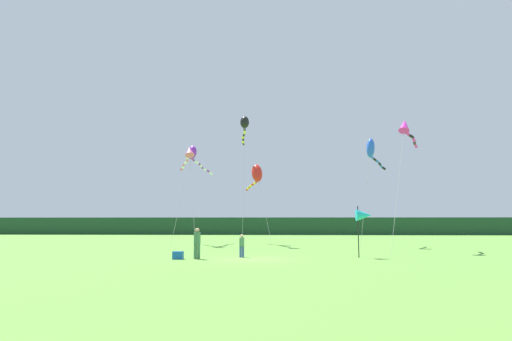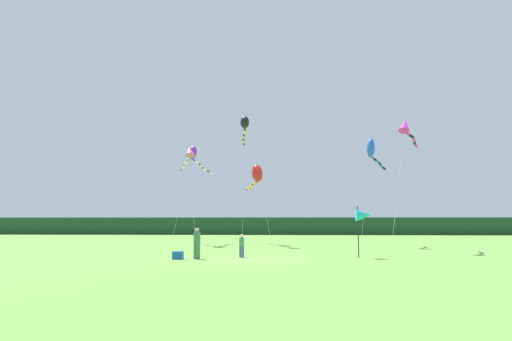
{
  "view_description": "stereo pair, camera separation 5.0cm",
  "coord_description": "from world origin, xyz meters",
  "px_view_note": "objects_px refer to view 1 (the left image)",
  "views": [
    {
      "loc": [
        1.44,
        -25.24,
        2.12
      ],
      "look_at": [
        0.0,
        6.0,
        5.68
      ],
      "focal_mm": 31.21,
      "sensor_mm": 36.0,
      "label": 1
    },
    {
      "loc": [
        1.49,
        -25.24,
        2.12
      ],
      "look_at": [
        0.0,
        6.0,
        5.68
      ],
      "focal_mm": 31.21,
      "sensor_mm": 36.0,
      "label": 2
    }
  ],
  "objects_px": {
    "kite_black": "(244,125)",
    "person_adult": "(197,242)",
    "kite_magenta": "(406,128)",
    "kite_rainbow": "(189,154)",
    "kite_purple": "(194,156)",
    "kite_red": "(257,174)",
    "banner_flag_pole": "(364,216)",
    "kite_blue": "(371,150)",
    "cooler_box": "(178,255)",
    "person_child": "(242,244)"
  },
  "relations": [
    {
      "from": "kite_black",
      "to": "person_adult",
      "type": "bearing_deg",
      "value": -96.22
    },
    {
      "from": "kite_magenta",
      "to": "kite_rainbow",
      "type": "xyz_separation_m",
      "value": [
        -17.48,
        7.14,
        -0.67
      ]
    },
    {
      "from": "kite_black",
      "to": "kite_purple",
      "type": "bearing_deg",
      "value": 167.63
    },
    {
      "from": "kite_red",
      "to": "person_adult",
      "type": "bearing_deg",
      "value": -99.26
    },
    {
      "from": "banner_flag_pole",
      "to": "kite_magenta",
      "type": "height_order",
      "value": "kite_magenta"
    },
    {
      "from": "banner_flag_pole",
      "to": "kite_magenta",
      "type": "relative_size",
      "value": 0.31
    },
    {
      "from": "banner_flag_pole",
      "to": "kite_purple",
      "type": "xyz_separation_m",
      "value": [
        -12.8,
        14.27,
        5.76
      ]
    },
    {
      "from": "kite_blue",
      "to": "kite_rainbow",
      "type": "height_order",
      "value": "kite_blue"
    },
    {
      "from": "person_adult",
      "to": "kite_blue",
      "type": "xyz_separation_m",
      "value": [
        12.69,
        13.13,
        7.24
      ]
    },
    {
      "from": "banner_flag_pole",
      "to": "kite_purple",
      "type": "height_order",
      "value": "kite_purple"
    },
    {
      "from": "kite_red",
      "to": "kite_black",
      "type": "distance_m",
      "value": 4.74
    },
    {
      "from": "kite_black",
      "to": "kite_blue",
      "type": "bearing_deg",
      "value": -7.62
    },
    {
      "from": "kite_blue",
      "to": "kite_rainbow",
      "type": "relative_size",
      "value": 1.03
    },
    {
      "from": "cooler_box",
      "to": "kite_blue",
      "type": "height_order",
      "value": "kite_blue"
    },
    {
      "from": "person_adult",
      "to": "cooler_box",
      "type": "relative_size",
      "value": 2.96
    },
    {
      "from": "person_child",
      "to": "kite_rainbow",
      "type": "distance_m",
      "value": 16.34
    },
    {
      "from": "cooler_box",
      "to": "kite_magenta",
      "type": "height_order",
      "value": "kite_magenta"
    },
    {
      "from": "kite_magenta",
      "to": "kite_purple",
      "type": "bearing_deg",
      "value": 154.29
    },
    {
      "from": "person_adult",
      "to": "kite_blue",
      "type": "distance_m",
      "value": 19.64
    },
    {
      "from": "banner_flag_pole",
      "to": "kite_blue",
      "type": "bearing_deg",
      "value": 75.27
    },
    {
      "from": "kite_magenta",
      "to": "person_child",
      "type": "bearing_deg",
      "value": -152.07
    },
    {
      "from": "person_child",
      "to": "kite_blue",
      "type": "relative_size",
      "value": 0.14
    },
    {
      "from": "person_adult",
      "to": "banner_flag_pole",
      "type": "distance_m",
      "value": 9.82
    },
    {
      "from": "kite_black",
      "to": "kite_purple",
      "type": "distance_m",
      "value": 5.58
    },
    {
      "from": "person_child",
      "to": "cooler_box",
      "type": "bearing_deg",
      "value": -157.33
    },
    {
      "from": "person_adult",
      "to": "person_child",
      "type": "bearing_deg",
      "value": 27.23
    },
    {
      "from": "kite_magenta",
      "to": "kite_rainbow",
      "type": "distance_m",
      "value": 18.9
    },
    {
      "from": "person_child",
      "to": "banner_flag_pole",
      "type": "bearing_deg",
      "value": 1.2
    },
    {
      "from": "kite_red",
      "to": "kite_purple",
      "type": "relative_size",
      "value": 0.82
    },
    {
      "from": "banner_flag_pole",
      "to": "kite_red",
      "type": "bearing_deg",
      "value": 115.36
    },
    {
      "from": "person_adult",
      "to": "kite_red",
      "type": "distance_m",
      "value": 17.23
    },
    {
      "from": "person_adult",
      "to": "kite_magenta",
      "type": "relative_size",
      "value": 0.18
    },
    {
      "from": "kite_magenta",
      "to": "kite_purple",
      "type": "height_order",
      "value": "kite_magenta"
    },
    {
      "from": "kite_blue",
      "to": "kite_red",
      "type": "bearing_deg",
      "value": 163.46
    },
    {
      "from": "kite_blue",
      "to": "kite_purple",
      "type": "distance_m",
      "value": 16.09
    },
    {
      "from": "kite_blue",
      "to": "kite_purple",
      "type": "bearing_deg",
      "value": 170.93
    },
    {
      "from": "person_child",
      "to": "kite_purple",
      "type": "distance_m",
      "value": 17.17
    },
    {
      "from": "cooler_box",
      "to": "kite_rainbow",
      "type": "bearing_deg",
      "value": 99.48
    },
    {
      "from": "kite_purple",
      "to": "kite_black",
      "type": "bearing_deg",
      "value": -12.37
    },
    {
      "from": "person_adult",
      "to": "person_child",
      "type": "relative_size",
      "value": 1.29
    },
    {
      "from": "kite_blue",
      "to": "cooler_box",
      "type": "bearing_deg",
      "value": -135.82
    },
    {
      "from": "kite_black",
      "to": "kite_red",
      "type": "bearing_deg",
      "value": 55.38
    },
    {
      "from": "kite_purple",
      "to": "kite_blue",
      "type": "bearing_deg",
      "value": -9.07
    },
    {
      "from": "person_adult",
      "to": "kite_rainbow",
      "type": "relative_size",
      "value": 0.19
    },
    {
      "from": "person_adult",
      "to": "kite_purple",
      "type": "relative_size",
      "value": 0.19
    },
    {
      "from": "kite_red",
      "to": "banner_flag_pole",
      "type": "bearing_deg",
      "value": -64.64
    },
    {
      "from": "kite_magenta",
      "to": "kite_purple",
      "type": "xyz_separation_m",
      "value": [
        -17.2,
        8.28,
        -0.68
      ]
    },
    {
      "from": "person_adult",
      "to": "person_child",
      "type": "xyz_separation_m",
      "value": [
        2.43,
        1.25,
        -0.22
      ]
    },
    {
      "from": "person_child",
      "to": "kite_blue",
      "type": "xyz_separation_m",
      "value": [
        10.26,
        11.88,
        7.45
      ]
    },
    {
      "from": "cooler_box",
      "to": "kite_black",
      "type": "bearing_deg",
      "value": 79.98
    }
  ]
}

